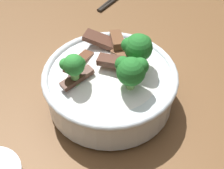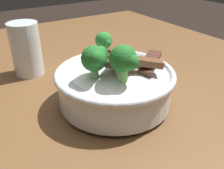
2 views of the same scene
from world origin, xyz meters
name	(u,v)px [view 2 (image 2 of 2)]	position (x,y,z in m)	size (l,w,h in m)	color
dining_table	(109,127)	(0.00, 0.00, 0.69)	(1.22, 1.00, 0.82)	brown
rice_bowl	(115,81)	(0.08, -0.04, 0.87)	(0.23, 0.23, 0.14)	silver
drinking_glass	(27,51)	(-0.16, -0.14, 0.88)	(0.07, 0.07, 0.13)	white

